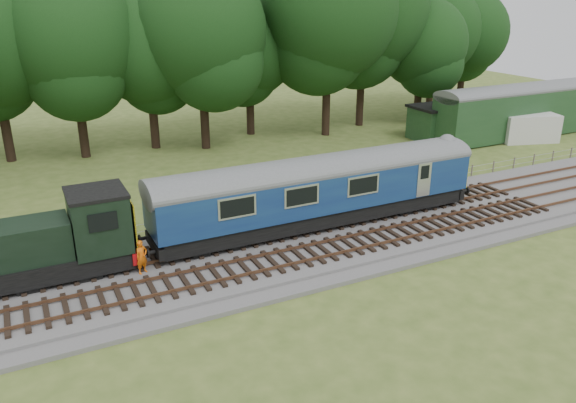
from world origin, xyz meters
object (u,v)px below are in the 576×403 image
parked_coach (523,108)px  shunter_loco (35,247)px  caravan (528,128)px  dmu_railcar (320,185)px  worker (142,257)px

parked_coach → shunter_loco: bearing=-165.9°
shunter_loco → caravan: shunter_loco is taller
dmu_railcar → shunter_loco: bearing=180.0°
dmu_railcar → worker: dmu_railcar is taller
shunter_loco → worker: 4.44m
worker → parked_coach: (36.02, 11.52, 1.43)m
shunter_loco → parked_coach: parked_coach is taller
parked_coach → caravan: size_ratio=3.73×
worker → parked_coach: parked_coach is taller
dmu_railcar → caravan: bearing=18.9°
dmu_railcar → shunter_loco: dmu_railcar is taller
worker → parked_coach: 37.85m
dmu_railcar → worker: (-9.76, -1.27, -1.47)m
dmu_railcar → shunter_loco: 13.94m
shunter_loco → caravan: size_ratio=1.86×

